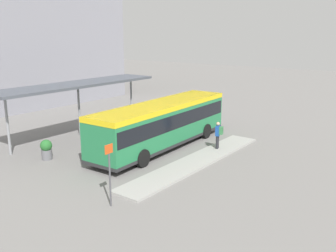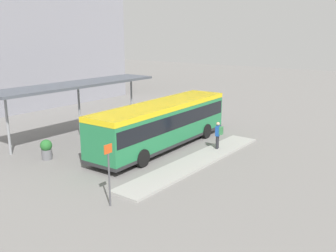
# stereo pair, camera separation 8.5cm
# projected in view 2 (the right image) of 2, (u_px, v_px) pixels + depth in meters

# --- Properties ---
(ground_plane) EXTENTS (120.00, 120.00, 0.00)m
(ground_plane) POSITION_uv_depth(u_px,v_px,m) (163.00, 147.00, 24.60)
(ground_plane) COLOR slate
(curb_island) EXTENTS (12.38, 1.80, 0.12)m
(curb_island) POSITION_uv_depth(u_px,v_px,m) (196.00, 161.00, 21.82)
(curb_island) COLOR #9E9E99
(curb_island) RESTS_ON ground_plane
(city_bus) EXTENTS (11.82, 3.08, 2.98)m
(city_bus) POSITION_uv_depth(u_px,v_px,m) (163.00, 122.00, 24.19)
(city_bus) COLOR #237A47
(city_bus) RESTS_ON ground_plane
(pedestrian_waiting) EXTENTS (0.48, 0.52, 1.74)m
(pedestrian_waiting) POSITION_uv_depth(u_px,v_px,m) (218.00, 133.00, 23.75)
(pedestrian_waiting) COLOR #232328
(pedestrian_waiting) RESTS_ON curb_island
(bicycle_white) EXTENTS (0.48, 1.79, 0.77)m
(bicycle_white) POSITION_uv_depth(u_px,v_px,m) (201.00, 112.00, 33.92)
(bicycle_white) COLOR black
(bicycle_white) RESTS_ON ground_plane
(bicycle_blue) EXTENTS (0.48, 1.77, 0.76)m
(bicycle_blue) POSITION_uv_depth(u_px,v_px,m) (196.00, 111.00, 34.39)
(bicycle_blue) COLOR black
(bicycle_blue) RESTS_ON ground_plane
(bicycle_green) EXTENTS (0.48, 1.69, 0.73)m
(bicycle_green) POSITION_uv_depth(u_px,v_px,m) (189.00, 110.00, 34.73)
(bicycle_green) COLOR black
(bicycle_green) RESTS_ON ground_plane
(station_shelter) EXTENTS (12.97, 2.87, 3.88)m
(station_shelter) POSITION_uv_depth(u_px,v_px,m) (78.00, 85.00, 26.52)
(station_shelter) COLOR #4C515B
(station_shelter) RESTS_ON ground_plane
(potted_planter_near_shelter) EXTENTS (0.70, 0.70, 1.21)m
(potted_planter_near_shelter) POSITION_uv_depth(u_px,v_px,m) (46.00, 149.00, 22.17)
(potted_planter_near_shelter) COLOR slate
(potted_planter_near_shelter) RESTS_ON ground_plane
(potted_planter_far_side) EXTENTS (0.87, 0.87, 1.28)m
(potted_planter_far_side) POSITION_uv_depth(u_px,v_px,m) (114.00, 131.00, 26.10)
(potted_planter_far_side) COLOR slate
(potted_planter_far_side) RESTS_ON ground_plane
(platform_sign) EXTENTS (0.44, 0.08, 2.80)m
(platform_sign) POSITION_uv_depth(u_px,v_px,m) (109.00, 172.00, 15.92)
(platform_sign) COLOR #4C4C51
(platform_sign) RESTS_ON ground_plane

